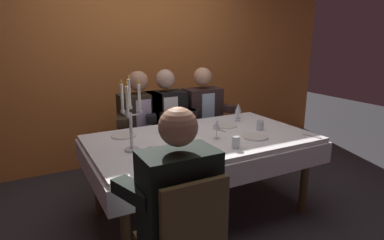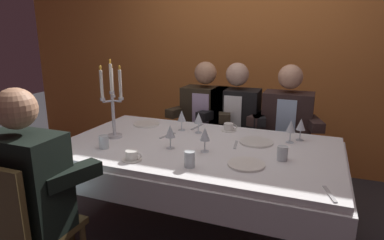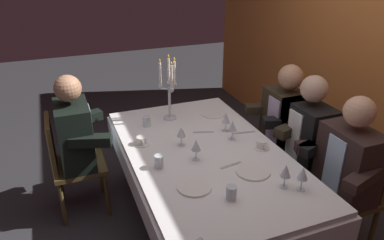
% 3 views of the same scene
% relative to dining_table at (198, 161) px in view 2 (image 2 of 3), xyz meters
% --- Properties ---
extents(ground_plane, '(12.00, 12.00, 0.00)m').
position_rel_dining_table_xyz_m(ground_plane, '(0.00, 0.00, -0.62)').
color(ground_plane, '#313035').
extents(back_wall, '(6.00, 0.12, 2.70)m').
position_rel_dining_table_xyz_m(back_wall, '(0.00, 1.66, 0.73)').
color(back_wall, orange).
rests_on(back_wall, ground_plane).
extents(dining_table, '(1.94, 1.14, 0.74)m').
position_rel_dining_table_xyz_m(dining_table, '(0.00, 0.00, 0.00)').
color(dining_table, white).
rests_on(dining_table, ground_plane).
extents(candelabra, '(0.15, 0.17, 0.58)m').
position_rel_dining_table_xyz_m(candelabra, '(-0.65, -0.06, 0.38)').
color(candelabra, silver).
rests_on(candelabra, dining_table).
extents(dinner_plate_0, '(0.24, 0.24, 0.01)m').
position_rel_dining_table_xyz_m(dinner_plate_0, '(0.37, 0.19, 0.13)').
color(dinner_plate_0, white).
rests_on(dinner_plate_0, dining_table).
extents(dinner_plate_1, '(0.22, 0.22, 0.01)m').
position_rel_dining_table_xyz_m(dinner_plate_1, '(-0.59, 0.33, 0.13)').
color(dinner_plate_1, white).
rests_on(dinner_plate_1, dining_table).
extents(dinner_plate_2, '(0.22, 0.22, 0.01)m').
position_rel_dining_table_xyz_m(dinner_plate_2, '(0.39, -0.24, 0.13)').
color(dinner_plate_2, white).
rests_on(dinner_plate_2, dining_table).
extents(wine_glass_0, '(0.07, 0.07, 0.16)m').
position_rel_dining_table_xyz_m(wine_glass_0, '(-0.10, 0.27, 0.23)').
color(wine_glass_0, silver).
rests_on(wine_glass_0, dining_table).
extents(wine_glass_1, '(0.07, 0.07, 0.16)m').
position_rel_dining_table_xyz_m(wine_glass_1, '(0.09, -0.11, 0.24)').
color(wine_glass_1, silver).
rests_on(wine_glass_1, dining_table).
extents(wine_glass_2, '(0.07, 0.07, 0.16)m').
position_rel_dining_table_xyz_m(wine_glass_2, '(0.59, 0.29, 0.24)').
color(wine_glass_2, silver).
rests_on(wine_glass_2, dining_table).
extents(wine_glass_3, '(0.07, 0.07, 0.16)m').
position_rel_dining_table_xyz_m(wine_glass_3, '(-0.25, 0.29, 0.23)').
color(wine_glass_3, silver).
rests_on(wine_glass_3, dining_table).
extents(wine_glass_4, '(0.07, 0.07, 0.16)m').
position_rel_dining_table_xyz_m(wine_glass_4, '(-0.15, -0.13, 0.23)').
color(wine_glass_4, silver).
rests_on(wine_glass_4, dining_table).
extents(wine_glass_5, '(0.07, 0.07, 0.16)m').
position_rel_dining_table_xyz_m(wine_glass_5, '(0.65, 0.37, 0.23)').
color(wine_glass_5, silver).
rests_on(wine_glass_5, dining_table).
extents(water_tumbler_0, '(0.07, 0.07, 0.09)m').
position_rel_dining_table_xyz_m(water_tumbler_0, '(-0.57, -0.29, 0.16)').
color(water_tumbler_0, silver).
rests_on(water_tumbler_0, dining_table).
extents(water_tumbler_1, '(0.06, 0.06, 0.10)m').
position_rel_dining_table_xyz_m(water_tumbler_1, '(0.09, -0.38, 0.17)').
color(water_tumbler_1, silver).
rests_on(water_tumbler_1, dining_table).
extents(water_tumbler_2, '(0.06, 0.06, 0.09)m').
position_rel_dining_table_xyz_m(water_tumbler_2, '(0.58, -0.08, 0.16)').
color(water_tumbler_2, silver).
rests_on(water_tumbler_2, dining_table).
extents(coffee_cup_0, '(0.13, 0.12, 0.06)m').
position_rel_dining_table_xyz_m(coffee_cup_0, '(-0.28, -0.41, 0.15)').
color(coffee_cup_0, white).
rests_on(coffee_cup_0, dining_table).
extents(coffee_cup_1, '(0.13, 0.12, 0.06)m').
position_rel_dining_table_xyz_m(coffee_cup_1, '(0.11, 0.42, 0.15)').
color(coffee_cup_1, white).
rests_on(coffee_cup_1, dining_table).
extents(spoon_0, '(0.07, 0.17, 0.01)m').
position_rel_dining_table_xyz_m(spoon_0, '(0.85, -0.45, 0.12)').
color(spoon_0, '#B7B7BC').
rests_on(spoon_0, dining_table).
extents(fork_1, '(0.07, 0.17, 0.01)m').
position_rel_dining_table_xyz_m(fork_1, '(-0.29, 0.11, 0.12)').
color(fork_1, '#B7B7BC').
rests_on(fork_1, dining_table).
extents(spoon_2, '(0.04, 0.17, 0.01)m').
position_rel_dining_table_xyz_m(spoon_2, '(0.24, 0.09, 0.12)').
color(spoon_2, '#B7B7BC').
rests_on(spoon_2, dining_table).
extents(knife_3, '(0.05, 0.19, 0.01)m').
position_rel_dining_table_xyz_m(knife_3, '(-0.16, 0.41, 0.12)').
color(knife_3, '#B7B7BC').
rests_on(knife_3, dining_table).
extents(seated_diner_0, '(0.63, 0.48, 1.24)m').
position_rel_dining_table_xyz_m(seated_diner_0, '(-0.64, -0.89, 0.11)').
color(seated_diner_0, brown).
rests_on(seated_diner_0, ground_plane).
extents(seated_diner_1, '(0.63, 0.48, 1.24)m').
position_rel_dining_table_xyz_m(seated_diner_1, '(-0.26, 0.89, 0.11)').
color(seated_diner_1, brown).
rests_on(seated_diner_1, ground_plane).
extents(seated_diner_2, '(0.63, 0.48, 1.24)m').
position_rel_dining_table_xyz_m(seated_diner_2, '(0.05, 0.89, 0.11)').
color(seated_diner_2, brown).
rests_on(seated_diner_2, ground_plane).
extents(seated_diner_3, '(0.63, 0.48, 1.24)m').
position_rel_dining_table_xyz_m(seated_diner_3, '(0.51, 0.89, 0.11)').
color(seated_diner_3, brown).
rests_on(seated_diner_3, ground_plane).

